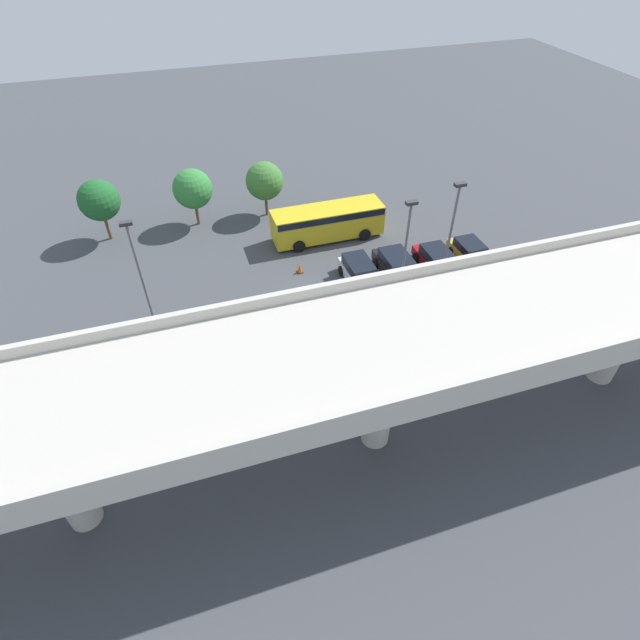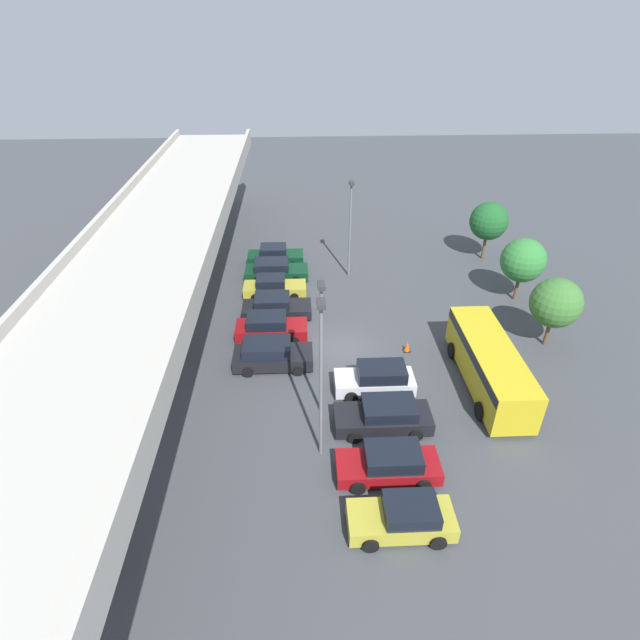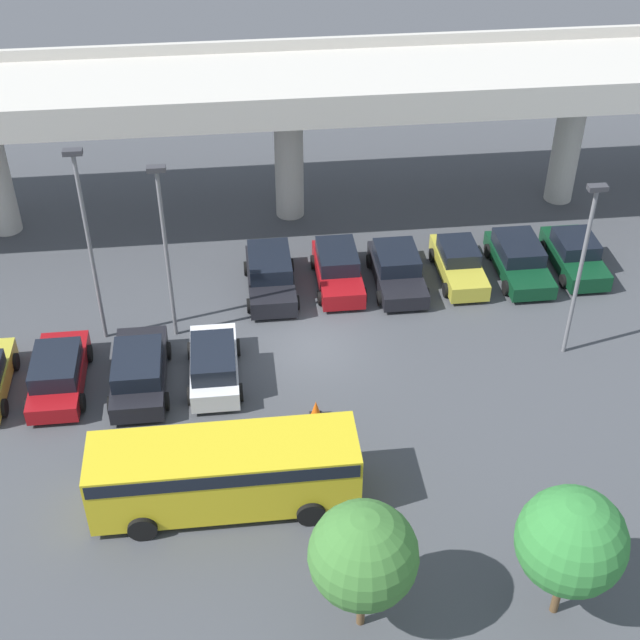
# 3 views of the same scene
# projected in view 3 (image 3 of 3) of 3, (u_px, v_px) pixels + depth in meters

# --- Properties ---
(ground_plane) EXTENTS (119.11, 119.11, 0.00)m
(ground_plane) POSITION_uv_depth(u_px,v_px,m) (313.00, 347.00, 36.26)
(ground_plane) COLOR #424449
(highway_overpass) EXTENTS (56.98, 7.37, 7.67)m
(highway_overpass) POSITION_uv_depth(u_px,v_px,m) (288.00, 97.00, 41.17)
(highway_overpass) COLOR #BCB7AD
(highway_overpass) RESTS_ON ground_plane
(parked_car_1) EXTENTS (2.13, 4.69, 1.55)m
(parked_car_1) POSITION_uv_depth(u_px,v_px,m) (58.00, 372.00, 33.87)
(parked_car_1) COLOR maroon
(parked_car_1) RESTS_ON ground_plane
(parked_car_2) EXTENTS (2.23, 4.88, 1.59)m
(parked_car_2) POSITION_uv_depth(u_px,v_px,m) (139.00, 370.00, 33.93)
(parked_car_2) COLOR black
(parked_car_2) RESTS_ON ground_plane
(parked_car_3) EXTENTS (2.07, 4.39, 1.67)m
(parked_car_3) POSITION_uv_depth(u_px,v_px,m) (214.00, 364.00, 34.16)
(parked_car_3) COLOR silver
(parked_car_3) RESTS_ON ground_plane
(parked_car_4) EXTENTS (2.25, 4.68, 1.66)m
(parked_car_4) POSITION_uv_depth(u_px,v_px,m) (270.00, 275.00, 39.08)
(parked_car_4) COLOR black
(parked_car_4) RESTS_ON ground_plane
(parked_car_5) EXTENTS (2.11, 4.58, 1.63)m
(parked_car_5) POSITION_uv_depth(u_px,v_px,m) (338.00, 269.00, 39.51)
(parked_car_5) COLOR maroon
(parked_car_5) RESTS_ON ground_plane
(parked_car_6) EXTENTS (2.24, 4.72, 1.55)m
(parked_car_6) POSITION_uv_depth(u_px,v_px,m) (397.00, 269.00, 39.58)
(parked_car_6) COLOR black
(parked_car_6) RESTS_ON ground_plane
(parked_car_7) EXTENTS (1.98, 4.57, 1.52)m
(parked_car_7) POSITION_uv_depth(u_px,v_px,m) (459.00, 263.00, 40.00)
(parked_car_7) COLOR gold
(parked_car_7) RESTS_ON ground_plane
(parked_car_8) EXTENTS (2.24, 4.89, 1.49)m
(parked_car_8) POSITION_uv_depth(u_px,v_px,m) (519.00, 259.00, 40.24)
(parked_car_8) COLOR #0C381E
(parked_car_8) RESTS_ON ground_plane
(parked_car_9) EXTENTS (2.12, 4.55, 1.55)m
(parked_car_9) POSITION_uv_depth(u_px,v_px,m) (575.00, 254.00, 40.55)
(parked_car_9) COLOR #0C381E
(parked_car_9) RESTS_ON ground_plane
(shuttle_bus) EXTENTS (8.66, 2.72, 2.57)m
(shuttle_bus) POSITION_uv_depth(u_px,v_px,m) (224.00, 469.00, 28.74)
(shuttle_bus) COLOR gold
(shuttle_bus) RESTS_ON ground_plane
(lamp_post_near_aisle) EXTENTS (0.70, 0.35, 8.46)m
(lamp_post_near_aisle) POSITION_uv_depth(u_px,v_px,m) (88.00, 234.00, 33.90)
(lamp_post_near_aisle) COLOR slate
(lamp_post_near_aisle) RESTS_ON ground_plane
(lamp_post_mid_lot) EXTENTS (0.70, 0.35, 7.71)m
(lamp_post_mid_lot) POSITION_uv_depth(u_px,v_px,m) (165.00, 241.00, 34.27)
(lamp_post_mid_lot) COLOR slate
(lamp_post_mid_lot) RESTS_ON ground_plane
(lamp_post_by_overpass) EXTENTS (0.70, 0.35, 7.55)m
(lamp_post_by_overpass) POSITION_uv_depth(u_px,v_px,m) (583.00, 259.00, 33.40)
(lamp_post_by_overpass) COLOR slate
(lamp_post_by_overpass) RESTS_ON ground_plane
(tree_front_left) EXTENTS (3.07, 3.07, 4.58)m
(tree_front_left) POSITION_uv_depth(u_px,v_px,m) (363.00, 555.00, 24.17)
(tree_front_left) COLOR brown
(tree_front_left) RESTS_ON ground_plane
(tree_front_right) EXTENTS (3.11, 3.11, 4.68)m
(tree_front_right) POSITION_uv_depth(u_px,v_px,m) (571.00, 541.00, 24.45)
(tree_front_right) COLOR brown
(tree_front_right) RESTS_ON ground_plane
(traffic_cone) EXTENTS (0.44, 0.44, 0.70)m
(traffic_cone) POSITION_uv_depth(u_px,v_px,m) (316.00, 409.00, 32.82)
(traffic_cone) COLOR black
(traffic_cone) RESTS_ON ground_plane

